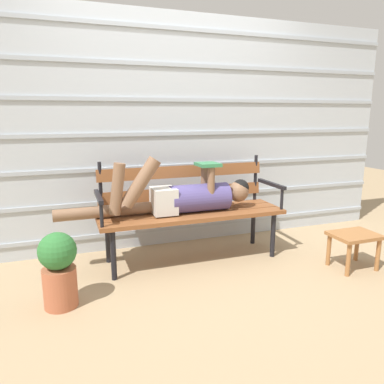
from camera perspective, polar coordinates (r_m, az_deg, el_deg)
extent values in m
plane|color=tan|center=(3.26, 0.74, -11.29)|extent=(12.00, 12.00, 0.00)
cube|color=#B2BCC6|center=(3.59, -2.74, 9.21)|extent=(4.77, 0.06, 2.22)
cube|color=#A3ADB7|center=(3.73, -2.44, -5.57)|extent=(4.77, 0.02, 0.04)
cube|color=#A3ADB7|center=(3.65, -2.48, -0.82)|extent=(4.77, 0.02, 0.04)
cube|color=#A3ADB7|center=(3.59, -2.53, 4.11)|extent=(4.77, 0.02, 0.04)
cube|color=#A3ADB7|center=(3.56, -2.58, 9.18)|extent=(4.77, 0.02, 0.04)
cube|color=#A3ADB7|center=(3.55, -2.63, 14.29)|extent=(4.77, 0.02, 0.04)
cube|color=#A3ADB7|center=(3.58, -2.68, 19.37)|extent=(4.77, 0.02, 0.04)
cube|color=#A3ADB7|center=(3.63, -2.73, 24.34)|extent=(4.77, 0.02, 0.04)
cube|color=brown|center=(3.08, 0.99, -4.20)|extent=(1.65, 0.15, 0.04)
cube|color=brown|center=(3.22, 0.00, -3.44)|extent=(1.65, 0.15, 0.04)
cube|color=brown|center=(3.37, -0.90, -2.75)|extent=(1.65, 0.15, 0.04)
cube|color=brown|center=(3.40, -1.32, -0.15)|extent=(1.58, 0.05, 0.11)
cube|color=brown|center=(3.37, -1.34, 3.25)|extent=(1.58, 0.05, 0.11)
cylinder|color=black|center=(3.23, -14.18, 0.66)|extent=(0.03, 0.03, 0.45)
cylinder|color=black|center=(3.69, 9.93, 2.25)|extent=(0.03, 0.03, 0.45)
cylinder|color=black|center=(2.97, -12.26, -9.71)|extent=(0.04, 0.04, 0.41)
cylinder|color=black|center=(3.43, 12.61, -6.65)|extent=(0.04, 0.04, 0.41)
cylinder|color=black|center=(3.31, -13.10, -7.39)|extent=(0.04, 0.04, 0.41)
cylinder|color=black|center=(3.74, 9.60, -4.96)|extent=(0.04, 0.04, 0.41)
cube|color=black|center=(3.00, -14.50, -0.71)|extent=(0.04, 0.45, 0.03)
cylinder|color=black|center=(2.85, -14.05, -3.46)|extent=(0.03, 0.03, 0.20)
cube|color=black|center=(3.51, 12.38, 1.24)|extent=(0.04, 0.45, 0.03)
cylinder|color=black|center=(3.38, 13.95, -1.00)|extent=(0.03, 0.03, 0.20)
cylinder|color=#514784|center=(3.21, 1.13, -0.91)|extent=(0.53, 0.25, 0.25)
cube|color=silver|center=(3.11, -4.47, -1.37)|extent=(0.20, 0.23, 0.22)
sphere|color=brown|center=(3.35, 7.30, 0.09)|extent=(0.19, 0.19, 0.19)
sphere|color=black|center=(3.36, 7.62, 0.67)|extent=(0.16, 0.16, 0.16)
cylinder|color=brown|center=(2.97, -8.08, 1.49)|extent=(0.34, 0.11, 0.43)
cylinder|color=brown|center=(2.95, -11.69, 0.45)|extent=(0.15, 0.09, 0.43)
cylinder|color=brown|center=(3.10, -13.52, -3.01)|extent=(0.82, 0.10, 0.10)
cylinder|color=brown|center=(3.13, 3.02, 1.36)|extent=(0.06, 0.06, 0.28)
cylinder|color=brown|center=(3.28, 1.95, 1.86)|extent=(0.06, 0.06, 0.28)
cube|color=#337A4C|center=(3.18, 2.50, 4.34)|extent=(0.19, 0.26, 0.04)
cube|color=#9E6638|center=(3.37, 24.20, -6.22)|extent=(0.39, 0.29, 0.03)
cylinder|color=#9E6638|center=(3.24, 23.38, -9.78)|extent=(0.04, 0.04, 0.28)
cylinder|color=#9E6638|center=(3.45, 27.20, -8.81)|extent=(0.04, 0.04, 0.28)
cylinder|color=#9E6638|center=(3.40, 20.70, -8.51)|extent=(0.04, 0.04, 0.28)
cylinder|color=#9E6638|center=(3.60, 24.51, -7.68)|extent=(0.04, 0.04, 0.28)
cylinder|color=#AD5B3D|center=(2.71, -20.01, -13.90)|extent=(0.23, 0.23, 0.28)
sphere|color=#2D7033|center=(2.61, -20.43, -8.69)|extent=(0.25, 0.25, 0.25)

